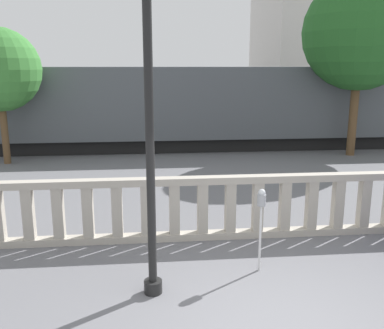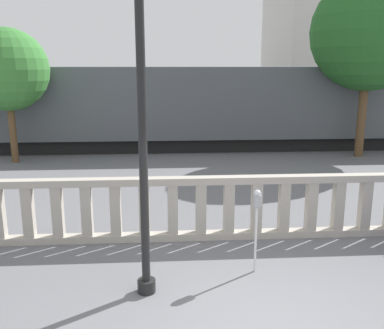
# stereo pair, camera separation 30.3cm
# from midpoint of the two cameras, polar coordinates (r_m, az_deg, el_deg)

# --- Properties ---
(balustrade) EXTENTS (14.10, 0.24, 1.29)m
(balustrade) POSITION_cam_midpoint_polar(r_m,az_deg,el_deg) (8.58, 4.11, -5.73)
(balustrade) COLOR #ADA599
(balustrade) RESTS_ON ground
(lamppost) EXTENTS (0.36, 0.36, 5.14)m
(lamppost) POSITION_cam_midpoint_polar(r_m,az_deg,el_deg) (6.01, -7.25, 9.56)
(lamppost) COLOR black
(lamppost) RESTS_ON ground
(parking_meter) EXTENTS (0.14, 0.14, 1.44)m
(parking_meter) POSITION_cam_midpoint_polar(r_m,az_deg,el_deg) (7.13, 8.01, -5.74)
(parking_meter) COLOR silver
(parking_meter) RESTS_ON ground
(train_near) EXTENTS (23.78, 2.72, 3.94)m
(train_near) POSITION_cam_midpoint_polar(r_m,az_deg,el_deg) (18.57, 11.45, 7.77)
(train_near) COLOR black
(train_near) RESTS_ON ground
(building_block) EXTENTS (11.12, 9.37, 11.25)m
(building_block) POSITION_cam_midpoint_polar(r_m,az_deg,el_deg) (37.28, 17.87, 15.92)
(building_block) COLOR beige
(building_block) RESTS_ON ground
(tree_left) EXTENTS (4.20, 4.20, 6.67)m
(tree_left) POSITION_cam_midpoint_polar(r_m,az_deg,el_deg) (17.40, 21.05, 16.05)
(tree_left) COLOR brown
(tree_left) RESTS_ON ground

